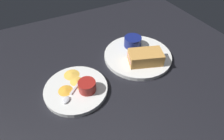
% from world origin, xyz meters
% --- Properties ---
extents(ground_plane, '(1.10, 1.10, 0.03)m').
position_xyz_m(ground_plane, '(0.00, 0.00, -0.01)').
color(ground_plane, black).
extents(plate_sandwich_main, '(0.28, 0.28, 0.02)m').
position_xyz_m(plate_sandwich_main, '(-0.07, -0.05, 0.01)').
color(plate_sandwich_main, silver).
rests_on(plate_sandwich_main, ground_plane).
extents(sandwich_half_near, '(0.15, 0.12, 0.05)m').
position_xyz_m(sandwich_half_near, '(-0.07, 0.01, 0.04)').
color(sandwich_half_near, '#C68C42').
rests_on(sandwich_half_near, plate_sandwich_main).
extents(ramekin_dark_sauce, '(0.07, 0.07, 0.04)m').
position_xyz_m(ramekin_dark_sauce, '(-0.08, -0.11, 0.04)').
color(ramekin_dark_sauce, navy).
rests_on(ramekin_dark_sauce, plate_sandwich_main).
extents(spoon_by_dark_ramekin, '(0.02, 0.10, 0.01)m').
position_xyz_m(spoon_by_dark_ramekin, '(-0.09, -0.05, 0.02)').
color(spoon_by_dark_ramekin, silver).
rests_on(spoon_by_dark_ramekin, plate_sandwich_main).
extents(plate_chips_companion, '(0.22, 0.22, 0.02)m').
position_xyz_m(plate_chips_companion, '(0.22, 0.01, 0.01)').
color(plate_chips_companion, silver).
rests_on(plate_chips_companion, ground_plane).
extents(ramekin_light_gravy, '(0.06, 0.06, 0.04)m').
position_xyz_m(ramekin_light_gravy, '(0.19, 0.04, 0.04)').
color(ramekin_light_gravy, maroon).
rests_on(ramekin_light_gravy, plate_chips_companion).
extents(spoon_by_gravy_ramekin, '(0.08, 0.08, 0.01)m').
position_xyz_m(spoon_by_gravy_ramekin, '(0.26, 0.04, 0.02)').
color(spoon_by_gravy_ramekin, silver).
rests_on(spoon_by_gravy_ramekin, plate_chips_companion).
extents(plantain_chip_scatter, '(0.13, 0.15, 0.01)m').
position_xyz_m(plantain_chip_scatter, '(0.22, -0.02, 0.02)').
color(plantain_chip_scatter, gold).
rests_on(plantain_chip_scatter, plate_chips_companion).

